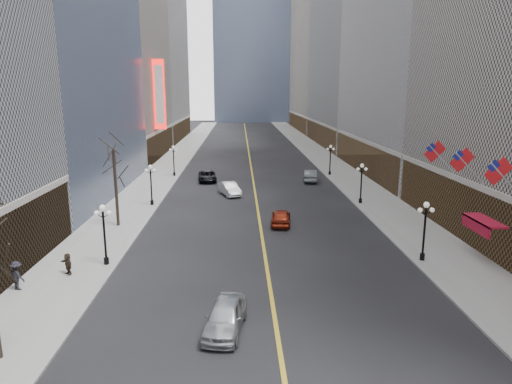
{
  "coord_description": "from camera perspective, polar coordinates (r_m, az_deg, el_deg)",
  "views": [
    {
      "loc": [
        -1.92,
        -2.03,
        12.64
      ],
      "look_at": [
        -1.14,
        19.56,
        7.83
      ],
      "focal_mm": 32.0,
      "sensor_mm": 36.0,
      "label": 1
    }
  ],
  "objects": [
    {
      "name": "streetlamp_west_2",
      "position": [
        51.92,
        -13.0,
        1.4
      ],
      "size": [
        1.26,
        0.44,
        4.52
      ],
      "color": "black",
      "rests_on": "sidewalk_west"
    },
    {
      "name": "flag_5",
      "position": [
        43.0,
        21.65,
        4.5
      ],
      "size": [
        2.87,
        0.12,
        2.87
      ],
      "color": "#B2B2B7",
      "rests_on": "ground"
    },
    {
      "name": "ped_west_walk",
      "position": [
        33.32,
        -27.73,
        -9.23
      ],
      "size": [
        1.32,
        1.04,
        1.91
      ],
      "primitive_type": "imported",
      "rotation": [
        0.0,
        0.0,
        2.64
      ],
      "color": "black",
      "rests_on": "sidewalk_west"
    },
    {
      "name": "streetlamp_east_2",
      "position": [
        52.78,
        13.04,
        1.57
      ],
      "size": [
        1.26,
        0.44,
        4.52
      ],
      "color": "black",
      "rests_on": "sidewalk_east"
    },
    {
      "name": "car_nb_far",
      "position": [
        65.31,
        -6.09,
        1.96
      ],
      "size": [
        3.0,
        5.51,
        1.47
      ],
      "primitive_type": "imported",
      "rotation": [
        0.0,
        0.0,
        0.11
      ],
      "color": "black",
      "rests_on": "ground"
    },
    {
      "name": "bldg_east_d",
      "position": [
        155.46,
        10.34,
        19.19
      ],
      "size": [
        26.6,
        46.6,
        62.8
      ],
      "color": "#B2A593",
      "rests_on": "ground"
    },
    {
      "name": "car_nb_mid",
      "position": [
        56.49,
        -3.3,
        0.4
      ],
      "size": [
        3.12,
        5.08,
        1.58
      ],
      "primitive_type": "imported",
      "rotation": [
        0.0,
        0.0,
        0.33
      ],
      "color": "silver",
      "rests_on": "ground"
    },
    {
      "name": "flag_3",
      "position": [
        34.18,
        28.26,
        2.02
      ],
      "size": [
        2.87,
        0.12,
        2.87
      ],
      "color": "#B2B2B7",
      "rests_on": "ground"
    },
    {
      "name": "bldg_east_c",
      "position": [
        113.2,
        15.0,
        17.98
      ],
      "size": [
        26.6,
        40.6,
        48.8
      ],
      "color": "#969699",
      "rests_on": "ground"
    },
    {
      "name": "streetlamp_east_3",
      "position": [
        70.08,
        9.27,
        4.38
      ],
      "size": [
        1.26,
        0.44,
        4.52
      ],
      "color": "black",
      "rests_on": "sidewalk_east"
    },
    {
      "name": "tree_west_far",
      "position": [
        44.06,
        -17.31,
        3.61
      ],
      "size": [
        3.6,
        3.6,
        7.92
      ],
      "color": "#2D231C",
      "rests_on": "sidewalk_west"
    },
    {
      "name": "car_sb_far",
      "position": [
        65.4,
        6.83,
        2.04
      ],
      "size": [
        2.49,
        5.25,
        1.66
      ],
      "primitive_type": "imported",
      "rotation": [
        0.0,
        0.0,
        2.99
      ],
      "color": "#565C5E",
      "rests_on": "ground"
    },
    {
      "name": "sidewalk_east",
      "position": [
        74.83,
        10.26,
        2.66
      ],
      "size": [
        6.0,
        230.0,
        0.15
      ],
      "primitive_type": "cube",
      "color": "gray",
      "rests_on": "ground"
    },
    {
      "name": "theatre_marquee",
      "position": [
        83.21,
        -11.99,
        11.83
      ],
      "size": [
        2.0,
        0.55,
        12.0
      ],
      "color": "red",
      "rests_on": "ground"
    },
    {
      "name": "bldg_west_c",
      "position": [
        94.16,
        -20.54,
        19.44
      ],
      "size": [
        26.6,
        30.6,
        50.8
      ],
      "color": "#B2A593",
      "rests_on": "ground"
    },
    {
      "name": "car_sb_mid",
      "position": [
        44.0,
        3.13,
        -3.13
      ],
      "size": [
        2.34,
        4.74,
        1.55
      ],
      "primitive_type": "imported",
      "rotation": [
        0.0,
        0.0,
        3.03
      ],
      "color": "maroon",
      "rests_on": "ground"
    },
    {
      "name": "awning_c",
      "position": [
        37.98,
        26.41,
        -3.39
      ],
      "size": [
        1.4,
        4.0,
        0.93
      ],
      "color": "maroon",
      "rests_on": "ground"
    },
    {
      "name": "lane_line",
      "position": [
        83.02,
        -0.72,
        3.78
      ],
      "size": [
        0.25,
        200.0,
        0.02
      ],
      "primitive_type": "cube",
      "color": "gold",
      "rests_on": "ground"
    },
    {
      "name": "streetlamp_east_1",
      "position": [
        36.18,
        20.36,
        -3.89
      ],
      "size": [
        1.26,
        0.44,
        4.52
      ],
      "color": "black",
      "rests_on": "sidewalk_east"
    },
    {
      "name": "car_nb_near",
      "position": [
        25.39,
        -3.88,
        -15.25
      ],
      "size": [
        2.65,
        5.04,
        1.64
      ],
      "primitive_type": "imported",
      "rotation": [
        0.0,
        0.0,
        -0.16
      ],
      "color": "#A6A9AD",
      "rests_on": "ground"
    },
    {
      "name": "streetlamp_west_1",
      "position": [
        34.9,
        -18.47,
        -4.33
      ],
      "size": [
        1.26,
        0.44,
        4.52
      ],
      "color": "black",
      "rests_on": "sidewalk_west"
    },
    {
      "name": "ped_west_far",
      "position": [
        34.56,
        -22.48,
        -8.29
      ],
      "size": [
        1.29,
        1.29,
        1.53
      ],
      "primitive_type": "imported",
      "rotation": [
        0.0,
        0.0,
        -0.78
      ],
      "color": "#32271C",
      "rests_on": "sidewalk_west"
    },
    {
      "name": "sidewalk_west",
      "position": [
        74.11,
        -11.43,
        2.52
      ],
      "size": [
        6.0,
        230.0,
        0.15
      ],
      "primitive_type": "cube",
      "color": "gray",
      "rests_on": "ground"
    },
    {
      "name": "streetlamp_west_3",
      "position": [
        69.43,
        -10.26,
        4.27
      ],
      "size": [
        1.26,
        0.44,
        4.52
      ],
      "color": "black",
      "rests_on": "sidewalk_west"
    },
    {
      "name": "flag_4",
      "position": [
        38.52,
        24.58,
        3.41
      ],
      "size": [
        2.87,
        0.12,
        2.87
      ],
      "color": "#B2B2B7",
      "rests_on": "ground"
    }
  ]
}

